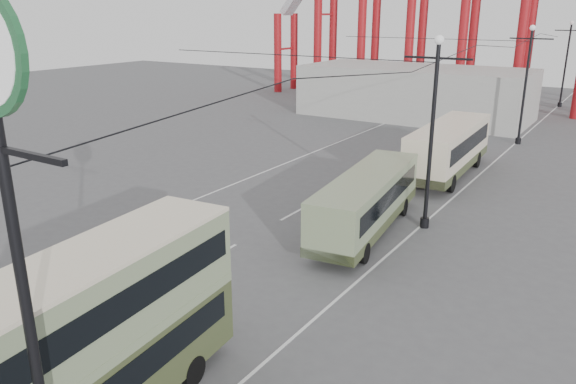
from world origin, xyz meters
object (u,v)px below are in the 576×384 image
Objects in this scene: lamp_post_near at (5,176)px; single_decker_green at (367,200)px; single_decker_cream at (449,147)px; double_decker_bus at (92,336)px; pedestrian at (136,287)px.

lamp_post_near is 1.03× the size of single_decker_green.
lamp_post_near is 0.99× the size of single_decker_cream.
single_decker_cream is at bearing 84.30° from double_decker_bus.
double_decker_bus is 6.26m from pedestrian.
lamp_post_near is at bearing 87.39° from pedestrian.
single_decker_cream is at bearing 81.85° from single_decker_green.
double_decker_bus reaches higher than pedestrian.
lamp_post_near reaches higher than single_decker_cream.
double_decker_bus is 28.07m from single_decker_cream.
pedestrian is (-3.76, 4.68, -1.76)m from double_decker_bus.
double_decker_bus reaches higher than single_decker_cream.
single_decker_green is (-0.09, 16.10, -1.08)m from double_decker_bus.
single_decker_green reaches higher than pedestrian.
pedestrian is at bearing -114.99° from single_decker_green.
lamp_post_near is 11.71m from pedestrian.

